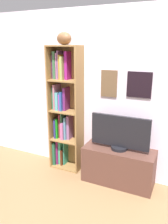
{
  "coord_description": "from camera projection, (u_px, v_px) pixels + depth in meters",
  "views": [
    {
      "loc": [
        1.06,
        -1.81,
        1.84
      ],
      "look_at": [
        -0.19,
        0.85,
        0.97
      ],
      "focal_mm": 36.49,
      "sensor_mm": 36.0,
      "label": 1
    }
  ],
  "objects": [
    {
      "name": "football",
      "position": [
        64.0,
        38.0,
        3.04
      ],
      "size": [
        0.3,
        0.27,
        0.17
      ],
      "primitive_type": "ellipsoid",
      "rotation": [
        0.0,
        0.0,
        -0.48
      ],
      "color": "brown",
      "rests_on": "bookshelf"
    },
    {
      "name": "television",
      "position": [
        120.0,
        133.0,
        2.98
      ],
      "size": [
        0.78,
        0.22,
        0.46
      ],
      "color": "black",
      "rests_on": "tv_stand"
    },
    {
      "name": "bookshelf",
      "position": [
        64.0,
        110.0,
        3.38
      ],
      "size": [
        0.47,
        0.26,
        1.84
      ],
      "color": "olive",
      "rests_on": "ground"
    },
    {
      "name": "tv_stand",
      "position": [
        118.0,
        166.0,
        3.11
      ],
      "size": [
        0.96,
        0.39,
        0.5
      ],
      "color": "brown",
      "rests_on": "ground"
    },
    {
      "name": "back_wall",
      "position": [
        105.0,
        95.0,
        3.18
      ],
      "size": [
        4.8,
        0.08,
        2.32
      ],
      "color": "silver",
      "rests_on": "ground"
    },
    {
      "name": "ground",
      "position": [
        67.0,
        219.0,
        2.53
      ],
      "size": [
        5.2,
        5.2,
        0.04
      ],
      "primitive_type": "cube",
      "color": "olive"
    }
  ]
}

